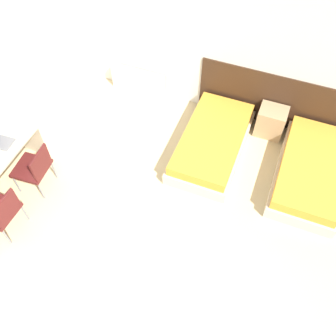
{
  "coord_description": "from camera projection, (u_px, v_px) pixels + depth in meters",
  "views": [
    {
      "loc": [
        1.17,
        -0.55,
        4.82
      ],
      "look_at": [
        0.0,
        2.42,
        0.55
      ],
      "focal_mm": 40.0,
      "sensor_mm": 36.0,
      "label": 1
    }
  ],
  "objects": [
    {
      "name": "radiator",
      "position": [
        138.0,
        81.0,
        6.92
      ],
      "size": [
        1.02,
        0.12,
        0.47
      ],
      "color": "silver",
      "rests_on": "ground_plane"
    },
    {
      "name": "wall_back",
      "position": [
        215.0,
        41.0,
        5.8
      ],
      "size": [
        6.14,
        0.05,
        2.7
      ],
      "color": "silver",
      "rests_on": "ground_plane"
    },
    {
      "name": "headboard_panel",
      "position": [
        277.0,
        102.0,
        6.2
      ],
      "size": [
        2.67,
        0.03,
        1.02
      ],
      "color": "#382316",
      "rests_on": "ground_plane"
    },
    {
      "name": "bed_near_door",
      "position": [
        310.0,
        171.0,
        5.74
      ],
      "size": [
        0.99,
        1.88,
        0.39
      ],
      "color": "beige",
      "rests_on": "ground_plane"
    },
    {
      "name": "chair_near_notebook",
      "position": [
        1.0,
        211.0,
        5.0
      ],
      "size": [
        0.49,
        0.49,
        0.82
      ],
      "rotation": [
        0.0,
        0.0,
        -0.04
      ],
      "color": "#511919",
      "rests_on": "ground_plane"
    },
    {
      "name": "bed_near_window",
      "position": [
        212.0,
        143.0,
        6.09
      ],
      "size": [
        0.99,
        1.88,
        0.39
      ],
      "color": "beige",
      "rests_on": "ground_plane"
    },
    {
      "name": "chair_near_laptop",
      "position": [
        34.0,
        167.0,
        5.44
      ],
      "size": [
        0.5,
        0.5,
        0.82
      ],
      "rotation": [
        0.0,
        0.0,
        0.07
      ],
      "color": "#511919",
      "rests_on": "ground_plane"
    },
    {
      "name": "nightstand",
      "position": [
        271.0,
        122.0,
        6.27
      ],
      "size": [
        0.46,
        0.38,
        0.52
      ],
      "color": "tan",
      "rests_on": "ground_plane"
    }
  ]
}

